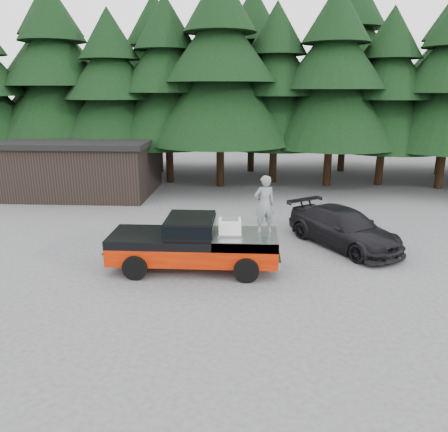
# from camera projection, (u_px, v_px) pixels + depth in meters

# --- Properties ---
(ground) EXTENTS (120.00, 120.00, 0.00)m
(ground) POSITION_uv_depth(u_px,v_px,m) (221.00, 277.00, 14.83)
(ground) COLOR #4A4B4D
(ground) RESTS_ON ground
(pickup_truck) EXTENTS (6.00, 2.04, 1.33)m
(pickup_truck) POSITION_uv_depth(u_px,v_px,m) (194.00, 251.00, 15.30)
(pickup_truck) COLOR red
(pickup_truck) RESTS_ON ground
(truck_cab) EXTENTS (1.66, 1.90, 0.59)m
(truck_cab) POSITION_uv_depth(u_px,v_px,m) (190.00, 225.00, 15.04)
(truck_cab) COLOR black
(truck_cab) RESTS_ON pickup_truck
(air_compressor) EXTENTS (0.79, 0.67, 0.52)m
(air_compressor) POSITION_uv_depth(u_px,v_px,m) (230.00, 227.00, 14.92)
(air_compressor) COLOR silver
(air_compressor) RESTS_ON pickup_truck
(man_on_bed) EXTENTS (0.85, 0.69, 2.02)m
(man_on_bed) POSITION_uv_depth(u_px,v_px,m) (264.00, 204.00, 14.94)
(man_on_bed) COLOR slate
(man_on_bed) RESTS_ON pickup_truck
(parked_car) EXTENTS (4.66, 5.51, 1.51)m
(parked_car) POSITION_uv_depth(u_px,v_px,m) (344.00, 228.00, 17.57)
(parked_car) COLOR black
(parked_car) RESTS_ON ground
(utility_building) EXTENTS (8.40, 6.40, 3.30)m
(utility_building) POSITION_uv_depth(u_px,v_px,m) (86.00, 166.00, 26.37)
(utility_building) COLOR black
(utility_building) RESTS_ON ground
(treeline) EXTENTS (60.15, 16.05, 17.50)m
(treeline) POSITION_uv_depth(u_px,v_px,m) (244.00, 64.00, 29.13)
(treeline) COLOR black
(treeline) RESTS_ON ground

